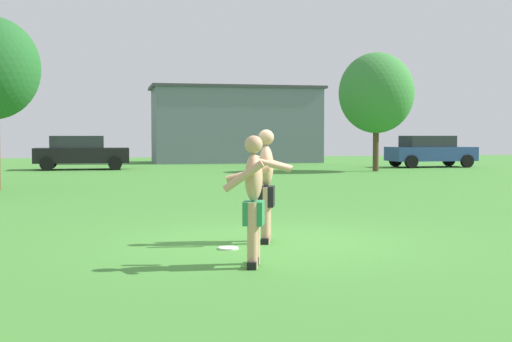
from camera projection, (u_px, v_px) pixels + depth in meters
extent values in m
plane|color=#428433|center=(271.00, 241.00, 10.48)|extent=(80.00, 80.00, 0.00)
cube|color=black|center=(252.00, 265.00, 8.36)|extent=(0.18, 0.28, 0.09)
cylinder|color=tan|center=(252.00, 235.00, 8.34)|extent=(0.13, 0.13, 0.81)
cube|color=black|center=(255.00, 260.00, 8.65)|extent=(0.18, 0.28, 0.09)
cylinder|color=tan|center=(255.00, 232.00, 8.63)|extent=(0.13, 0.13, 0.81)
cube|color=#28844C|center=(254.00, 213.00, 8.47)|extent=(0.34, 0.42, 0.29)
ellipsoid|color=tan|center=(254.00, 178.00, 8.45)|extent=(0.32, 0.40, 0.58)
cylinder|color=tan|center=(243.00, 176.00, 8.23)|extent=(0.51, 0.25, 0.39)
cylinder|color=tan|center=(248.00, 174.00, 8.69)|extent=(0.57, 0.16, 0.22)
sphere|color=tan|center=(254.00, 144.00, 8.43)|extent=(0.22, 0.22, 0.22)
cube|color=black|center=(267.00, 238.00, 10.53)|extent=(0.18, 0.28, 0.09)
cylinder|color=tan|center=(267.00, 213.00, 10.51)|extent=(0.13, 0.13, 0.85)
cube|color=black|center=(265.00, 240.00, 10.27)|extent=(0.18, 0.28, 0.09)
cylinder|color=tan|center=(265.00, 215.00, 10.25)|extent=(0.13, 0.13, 0.85)
cube|color=black|center=(266.00, 196.00, 10.37)|extent=(0.34, 0.43, 0.31)
ellipsoid|color=tan|center=(266.00, 166.00, 10.34)|extent=(0.32, 0.41, 0.61)
cylinder|color=tan|center=(274.00, 163.00, 10.57)|extent=(0.59, 0.13, 0.25)
cylinder|color=tan|center=(272.00, 165.00, 10.09)|extent=(0.59, 0.16, 0.23)
sphere|color=tan|center=(266.00, 137.00, 10.32)|extent=(0.23, 0.23, 0.23)
cylinder|color=white|center=(228.00, 248.00, 9.77)|extent=(0.29, 0.29, 0.03)
cube|color=black|center=(82.00, 155.00, 32.12)|extent=(4.30, 1.81, 0.70)
cube|color=#282D33|center=(77.00, 142.00, 32.04)|extent=(2.41, 1.59, 0.56)
cylinder|color=black|center=(115.00, 162.00, 33.33)|extent=(0.64, 0.22, 0.64)
cylinder|color=black|center=(115.00, 163.00, 31.57)|extent=(0.64, 0.22, 0.64)
cylinder|color=black|center=(50.00, 162.00, 32.70)|extent=(0.64, 0.22, 0.64)
cylinder|color=black|center=(47.00, 164.00, 30.94)|extent=(0.64, 0.22, 0.64)
cube|color=#2D478C|center=(431.00, 154.00, 34.56)|extent=(4.34, 1.90, 0.70)
cube|color=#282D33|center=(427.00, 141.00, 34.48)|extent=(2.44, 1.64, 0.56)
cylinder|color=black|center=(449.00, 160.00, 35.81)|extent=(0.64, 0.23, 0.64)
cylinder|color=black|center=(467.00, 161.00, 34.06)|extent=(0.64, 0.23, 0.64)
cylinder|color=black|center=(395.00, 160.00, 35.10)|extent=(0.64, 0.23, 0.64)
cylinder|color=black|center=(411.00, 162.00, 33.36)|extent=(0.64, 0.23, 0.64)
cube|color=slate|center=(235.00, 126.00, 40.71)|extent=(9.62, 4.29, 4.29)
cube|color=#3F3F44|center=(235.00, 88.00, 40.59)|extent=(10.01, 4.46, 0.16)
cylinder|color=#4C3823|center=(376.00, 146.00, 30.64)|extent=(0.26, 0.26, 2.24)
ellipsoid|color=#387F38|center=(376.00, 93.00, 30.52)|extent=(3.34, 3.34, 3.58)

